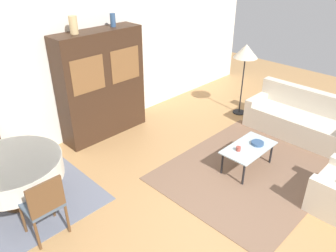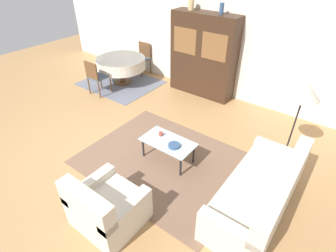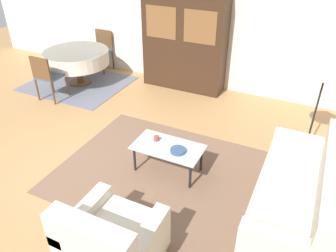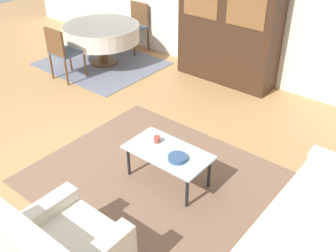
% 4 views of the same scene
% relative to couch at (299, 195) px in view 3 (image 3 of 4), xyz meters
% --- Properties ---
extents(ground_plane, '(14.00, 14.00, 0.00)m').
position_rel_couch_xyz_m(ground_plane, '(-3.05, -0.55, -0.31)').
color(ground_plane, tan).
extents(wall_back, '(10.00, 0.06, 2.70)m').
position_rel_couch_xyz_m(wall_back, '(-3.05, 3.08, 1.04)').
color(wall_back, silver).
rests_on(wall_back, ground_plane).
extents(area_rug, '(2.89, 2.29, 0.01)m').
position_rel_couch_xyz_m(area_rug, '(-1.77, 0.00, -0.31)').
color(area_rug, brown).
rests_on(area_rug, ground_plane).
extents(dining_rug, '(2.08, 1.75, 0.01)m').
position_rel_couch_xyz_m(dining_rug, '(-4.82, 1.89, -0.31)').
color(dining_rug, slate).
rests_on(dining_rug, ground_plane).
extents(couch, '(0.83, 2.00, 0.87)m').
position_rel_couch_xyz_m(couch, '(0.00, 0.00, 0.00)').
color(couch, beige).
rests_on(couch, ground_plane).
extents(armchair, '(0.88, 0.83, 0.84)m').
position_rel_couch_xyz_m(armchair, '(-1.61, -1.51, -0.00)').
color(armchair, beige).
rests_on(armchair, ground_plane).
extents(coffee_table, '(0.96, 0.53, 0.41)m').
position_rel_couch_xyz_m(coffee_table, '(-1.74, 0.08, 0.06)').
color(coffee_table, black).
rests_on(coffee_table, area_rug).
extents(display_cabinet, '(1.69, 0.48, 2.04)m').
position_rel_couch_xyz_m(display_cabinet, '(-2.68, 2.79, 0.71)').
color(display_cabinet, '#382316').
rests_on(display_cabinet, ground_plane).
extents(dining_table, '(1.37, 1.37, 0.73)m').
position_rel_couch_xyz_m(dining_table, '(-4.80, 1.95, 0.28)').
color(dining_table, brown).
rests_on(dining_table, dining_rug).
extents(dining_chair_near, '(0.44, 0.44, 0.91)m').
position_rel_couch_xyz_m(dining_chair_near, '(-4.80, 1.06, 0.22)').
color(dining_chair_near, brown).
rests_on(dining_chair_near, dining_rug).
extents(dining_chair_far, '(0.44, 0.44, 0.91)m').
position_rel_couch_xyz_m(dining_chair_far, '(-4.80, 2.85, 0.22)').
color(dining_chair_far, brown).
rests_on(dining_chair_far, dining_rug).
extents(floor_lamp, '(0.50, 0.50, 1.56)m').
position_rel_couch_xyz_m(floor_lamp, '(-0.03, 1.38, 1.06)').
color(floor_lamp, black).
rests_on(floor_lamp, ground_plane).
extents(cup, '(0.08, 0.08, 0.07)m').
position_rel_couch_xyz_m(cup, '(-1.95, 0.15, 0.14)').
color(cup, '#9E4238').
rests_on(cup, coffee_table).
extents(bowl, '(0.21, 0.21, 0.05)m').
position_rel_couch_xyz_m(bowl, '(-1.57, 0.03, 0.13)').
color(bowl, '#33517A').
rests_on(bowl, coffee_table).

